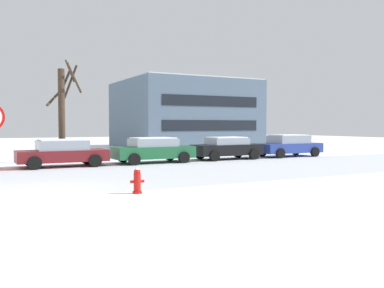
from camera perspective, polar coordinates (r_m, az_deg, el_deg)
ground_plane at (r=13.82m, az=-19.38°, el=-6.32°), size 120.00×120.00×0.00m
road_surface at (r=16.80m, az=-20.86°, el=-4.77°), size 80.00×8.08×0.00m
fire_hydrant at (r=13.01m, az=-7.50°, el=-4.96°), size 0.44×0.30×0.80m
parked_car_maroon at (r=22.08m, az=-17.30°, el=-1.13°), size 4.42×2.07×1.39m
parked_car_green at (r=23.38m, az=-5.33°, el=-0.79°), size 4.47×2.13×1.42m
parked_car_black at (r=25.72m, az=4.79°, el=-0.51°), size 4.31×1.98×1.38m
parked_car_blue at (r=28.69m, az=13.05°, el=-0.18°), size 4.49×2.11×1.47m
tree_far_right at (r=24.63m, az=-17.27°, el=4.38°), size 2.05×2.06×5.68m
building_far_right at (r=40.55m, az=-1.16°, el=4.09°), size 11.63×10.93×6.34m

